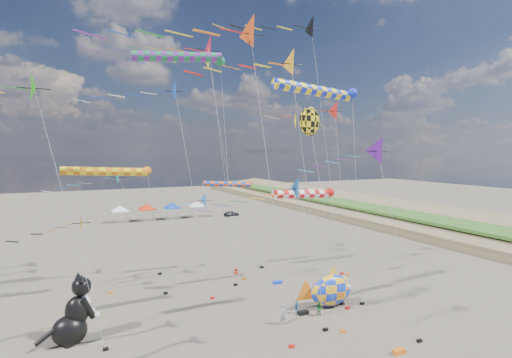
{
  "coord_description": "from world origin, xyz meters",
  "views": [
    {
      "loc": [
        -15.09,
        -18.54,
        13.53
      ],
      "look_at": [
        -0.46,
        12.0,
        11.17
      ],
      "focal_mm": 28.0,
      "sensor_mm": 36.0,
      "label": 1
    }
  ],
  "objects_px": {
    "fish_inflatable": "(331,290)",
    "person_adult": "(283,314)",
    "child_green": "(319,309)",
    "parked_car": "(231,213)",
    "cat_inflatable": "(73,309)",
    "child_blue": "(296,307)"
  },
  "relations": [
    {
      "from": "fish_inflatable",
      "to": "person_adult",
      "type": "xyz_separation_m",
      "value": [
        -5.47,
        -1.26,
        -0.69
      ]
    },
    {
      "from": "fish_inflatable",
      "to": "child_green",
      "type": "distance_m",
      "value": 2.48
    },
    {
      "from": "child_green",
      "to": "parked_car",
      "type": "bearing_deg",
      "value": 103.07
    },
    {
      "from": "cat_inflatable",
      "to": "parked_car",
      "type": "bearing_deg",
      "value": 41.41
    },
    {
      "from": "person_adult",
      "to": "parked_car",
      "type": "relative_size",
      "value": 0.5
    },
    {
      "from": "child_green",
      "to": "cat_inflatable",
      "type": "bearing_deg",
      "value": -164.5
    },
    {
      "from": "cat_inflatable",
      "to": "parked_car",
      "type": "xyz_separation_m",
      "value": [
        30.8,
        46.24,
        -1.88
      ]
    },
    {
      "from": "cat_inflatable",
      "to": "child_green",
      "type": "height_order",
      "value": "cat_inflatable"
    },
    {
      "from": "cat_inflatable",
      "to": "parked_car",
      "type": "distance_m",
      "value": 55.59
    },
    {
      "from": "fish_inflatable",
      "to": "parked_car",
      "type": "xyz_separation_m",
      "value": [
        10.51,
        48.82,
        -0.95
      ]
    },
    {
      "from": "fish_inflatable",
      "to": "child_blue",
      "type": "relative_size",
      "value": 5.12
    },
    {
      "from": "child_green",
      "to": "parked_car",
      "type": "distance_m",
      "value": 51.53
    },
    {
      "from": "person_adult",
      "to": "cat_inflatable",
      "type": "bearing_deg",
      "value": 129.87
    },
    {
      "from": "child_green",
      "to": "child_blue",
      "type": "bearing_deg",
      "value": 165.71
    },
    {
      "from": "cat_inflatable",
      "to": "fish_inflatable",
      "type": "relative_size",
      "value": 0.87
    },
    {
      "from": "cat_inflatable",
      "to": "child_green",
      "type": "xyz_separation_m",
      "value": [
        18.32,
        -3.76,
        -1.87
      ]
    },
    {
      "from": "fish_inflatable",
      "to": "person_adult",
      "type": "distance_m",
      "value": 5.65
    },
    {
      "from": "cat_inflatable",
      "to": "fish_inflatable",
      "type": "distance_m",
      "value": 20.48
    },
    {
      "from": "child_blue",
      "to": "child_green",
      "type": "bearing_deg",
      "value": -99.24
    },
    {
      "from": "cat_inflatable",
      "to": "child_green",
      "type": "bearing_deg",
      "value": -26.51
    },
    {
      "from": "child_green",
      "to": "parked_car",
      "type": "height_order",
      "value": "child_green"
    },
    {
      "from": "child_blue",
      "to": "parked_car",
      "type": "height_order",
      "value": "parked_car"
    }
  ]
}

